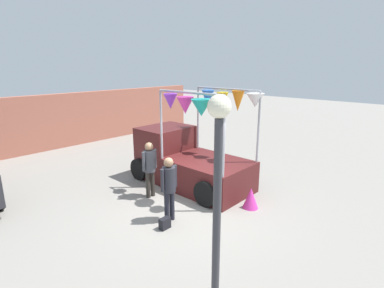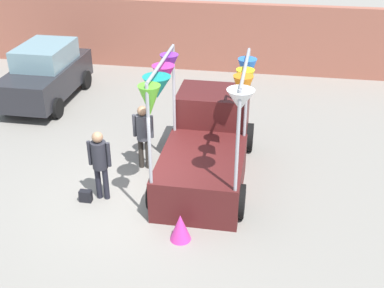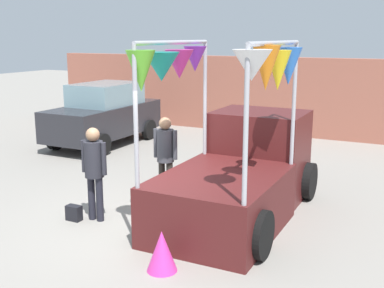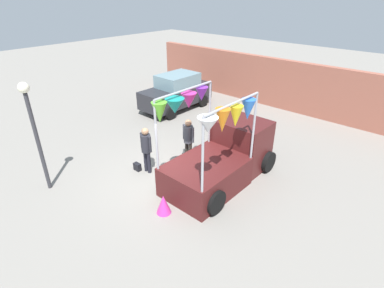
{
  "view_description": "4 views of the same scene",
  "coord_description": "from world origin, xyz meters",
  "views": [
    {
      "loc": [
        -5.5,
        -5.32,
        3.93
      ],
      "look_at": [
        0.97,
        0.65,
        1.59
      ],
      "focal_mm": 28.0,
      "sensor_mm": 36.0,
      "label": 1
    },
    {
      "loc": [
        2.86,
        -8.91,
        6.44
      ],
      "look_at": [
        1.21,
        0.76,
        1.13
      ],
      "focal_mm": 45.0,
      "sensor_mm": 36.0,
      "label": 2
    },
    {
      "loc": [
        4.53,
        -6.75,
        3.28
      ],
      "look_at": [
        1.14,
        0.03,
        1.58
      ],
      "focal_mm": 45.0,
      "sensor_mm": 36.0,
      "label": 3
    },
    {
      "loc": [
        6.53,
        -5.86,
        5.87
      ],
      "look_at": [
        0.7,
        0.66,
        1.3
      ],
      "focal_mm": 28.0,
      "sensor_mm": 36.0,
      "label": 4
    }
  ],
  "objects": [
    {
      "name": "vendor_truck",
      "position": [
        1.49,
        1.4,
        0.92
      ],
      "size": [
        2.45,
        4.12,
        3.21
      ],
      "color": "#4C1919",
      "rests_on": "ground"
    },
    {
      "name": "person_vendor",
      "position": [
        -0.12,
        1.37,
        1.04
      ],
      "size": [
        0.53,
        0.34,
        1.72
      ],
      "color": "#2D2823",
      "rests_on": "ground"
    },
    {
      "name": "parked_car",
      "position": [
        -4.41,
        5.11,
        0.94
      ],
      "size": [
        1.88,
        4.0,
        1.88
      ],
      "color": "#26262B",
      "rests_on": "ground"
    },
    {
      "name": "brick_boundary_wall",
      "position": [
        0.0,
        9.03,
        1.3
      ],
      "size": [
        18.0,
        0.36,
        2.6
      ],
      "primitive_type": "cube",
      "color": "#9E5947",
      "rests_on": "ground"
    },
    {
      "name": "person_customer",
      "position": [
        -0.73,
        -0.13,
        1.04
      ],
      "size": [
        0.53,
        0.34,
        1.71
      ],
      "color": "black",
      "rests_on": "ground"
    },
    {
      "name": "folded_kite_bundle_magenta",
      "position": [
        1.32,
        -1.28,
        0.3
      ],
      "size": [
        0.49,
        0.49,
        0.6
      ],
      "primitive_type": "cone",
      "rotation": [
        0.0,
        0.0,
        1.68
      ],
      "color": "#D83399",
      "rests_on": "ground"
    },
    {
      "name": "ground_plane",
      "position": [
        0.0,
        0.0,
        0.0
      ],
      "size": [
        60.0,
        60.0,
        0.0
      ],
      "primitive_type": "plane",
      "color": "gray"
    },
    {
      "name": "handbag",
      "position": [
        -1.08,
        -0.33,
        0.14
      ],
      "size": [
        0.28,
        0.16,
        0.28
      ],
      "primitive_type": "cube",
      "color": "black",
      "rests_on": "ground"
    }
  ]
}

